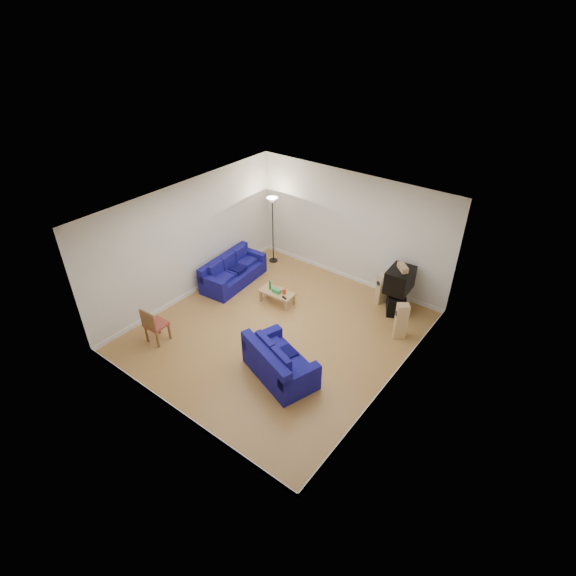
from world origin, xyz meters
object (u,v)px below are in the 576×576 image
Objects in this scene: television at (399,280)px; coffee_table at (277,293)px; sofa_three_seat at (232,273)px; sofa_loveseat at (278,364)px; tv_stand at (396,302)px.

coffee_table is at bearing -61.74° from television.
sofa_three_seat is 4.70m from television.
sofa_loveseat is at bearing -50.99° from coffee_table.
sofa_three_seat is at bearing -96.66° from tv_stand.
sofa_loveseat reaches higher than coffee_table.
television reaches higher than sofa_loveseat.
television is (-0.02, 0.04, 0.65)m from tv_stand.
sofa_loveseat is at bearing -40.53° from tv_stand.
coffee_table is at bearing -85.46° from tv_stand.
sofa_loveseat is (3.45, -2.21, 0.03)m from sofa_three_seat.
television is (4.36, 1.66, 0.61)m from sofa_three_seat.
coffee_table is at bearing 147.82° from sofa_loveseat.
sofa_three_seat is at bearing -73.21° from television.
coffee_table is at bearing 83.79° from sofa_three_seat.
tv_stand is at bearing 31.46° from coffee_table.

